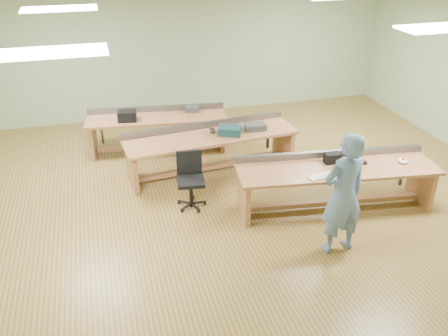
{
  "coord_description": "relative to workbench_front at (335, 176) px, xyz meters",
  "views": [
    {
      "loc": [
        -2.07,
        -6.98,
        4.24
      ],
      "look_at": [
        -0.29,
        -0.6,
        0.78
      ],
      "focal_mm": 38.0,
      "sensor_mm": 36.0,
      "label": 1
    }
  ],
  "objects": [
    {
      "name": "wall_front",
      "position": [
        -1.48,
        -3.03,
        0.94
      ],
      "size": [
        10.0,
        0.04,
        3.0
      ],
      "primitive_type": "cube",
      "color": "#98A980",
      "rests_on": "floor"
    },
    {
      "name": "ceiling",
      "position": [
        -1.48,
        0.97,
        2.44
      ],
      "size": [
        10.0,
        10.0,
        0.0
      ],
      "primitive_type": "plane",
      "color": "silver",
      "rests_on": "wall_back"
    },
    {
      "name": "trackball_mouse",
      "position": [
        1.09,
        -0.18,
        0.22
      ],
      "size": [
        0.19,
        0.21,
        0.07
      ],
      "primitive_type": "ellipsoid",
      "rotation": [
        0.0,
        0.0,
        -0.31
      ],
      "color": "white",
      "rests_on": "workbench_front"
    },
    {
      "name": "task_chair",
      "position": [
        -2.26,
        0.67,
        -0.22
      ],
      "size": [
        0.56,
        0.56,
        0.93
      ],
      "rotation": [
        0.0,
        0.0,
        -0.12
      ],
      "color": "black",
      "rests_on": "floor"
    },
    {
      "name": "workbench_mid",
      "position": [
        -1.63,
        1.78,
        -0.0
      ],
      "size": [
        3.29,
        1.17,
        0.86
      ],
      "rotation": [
        0.0,
        0.0,
        0.1
      ],
      "color": "#B6774D",
      "rests_on": "floor"
    },
    {
      "name": "drinks_can",
      "position": [
        -1.83,
        1.67,
        0.25
      ],
      "size": [
        0.08,
        0.08,
        0.13
      ],
      "primitive_type": "cylinder",
      "rotation": [
        0.0,
        0.0,
        -0.08
      ],
      "color": "silver",
      "rests_on": "workbench_mid"
    },
    {
      "name": "parts_bin_teal",
      "position": [
        -1.29,
        1.7,
        0.26
      ],
      "size": [
        0.51,
        0.45,
        0.15
      ],
      "primitive_type": "cube",
      "rotation": [
        0.0,
        0.0,
        -0.41
      ],
      "color": "#12363D",
      "rests_on": "workbench_mid"
    },
    {
      "name": "workbench_front",
      "position": [
        0.0,
        0.0,
        0.0
      ],
      "size": [
        3.3,
        1.26,
        0.86
      ],
      "rotation": [
        0.0,
        0.0,
        -0.13
      ],
      "color": "#B6774D",
      "rests_on": "floor"
    },
    {
      "name": "fluor_panels",
      "position": [
        -1.48,
        0.97,
        2.41
      ],
      "size": [
        6.2,
        3.5,
        0.03
      ],
      "color": "white",
      "rests_on": "ceiling"
    },
    {
      "name": "person",
      "position": [
        -0.48,
        -1.08,
        0.35
      ],
      "size": [
        0.72,
        0.52,
        1.83
      ],
      "primitive_type": "imported",
      "rotation": [
        0.0,
        0.0,
        3.27
      ],
      "color": "#697FAC",
      "rests_on": "floor"
    },
    {
      "name": "parts_bin_grey",
      "position": [
        -0.77,
        1.79,
        0.24
      ],
      "size": [
        0.42,
        0.29,
        0.11
      ],
      "primitive_type": "cube",
      "rotation": [
        0.0,
        0.0,
        -0.09
      ],
      "color": "#363638",
      "rests_on": "workbench_mid"
    },
    {
      "name": "keyboard",
      "position": [
        -0.38,
        -0.26,
        0.2
      ],
      "size": [
        0.47,
        0.23,
        0.03
      ],
      "primitive_type": "cube",
      "rotation": [
        0.0,
        0.0,
        0.18
      ],
      "color": "beige",
      "rests_on": "workbench_front"
    },
    {
      "name": "workbench_back",
      "position": [
        -2.46,
        2.95,
        -0.01
      ],
      "size": [
        2.87,
        1.09,
        0.86
      ],
      "rotation": [
        0.0,
        0.0,
        -0.13
      ],
      "color": "#B6774D",
      "rests_on": "floor"
    },
    {
      "name": "laptop_base",
      "position": [
        0.37,
        0.07,
        0.2
      ],
      "size": [
        0.36,
        0.31,
        0.04
      ],
      "primitive_type": "cube",
      "rotation": [
        0.0,
        0.0,
        -0.16
      ],
      "color": "black",
      "rests_on": "workbench_front"
    },
    {
      "name": "wall_back",
      "position": [
        -1.48,
        4.97,
        0.94
      ],
      "size": [
        10.0,
        0.04,
        3.0
      ],
      "primitive_type": "cube",
      "color": "#98A980",
      "rests_on": "floor"
    },
    {
      "name": "laptop_screen",
      "position": [
        0.39,
        0.2,
        0.44
      ],
      "size": [
        0.32,
        0.07,
        0.25
      ],
      "primitive_type": "cube",
      "rotation": [
        0.0,
        0.0,
        -0.16
      ],
      "color": "black",
      "rests_on": "laptop_base"
    },
    {
      "name": "camera_bag",
      "position": [
        -0.02,
        0.13,
        0.27
      ],
      "size": [
        0.26,
        0.18,
        0.17
      ],
      "primitive_type": "cube",
      "rotation": [
        0.0,
        0.0,
        -0.07
      ],
      "color": "black",
      "rests_on": "workbench_front"
    },
    {
      "name": "floor",
      "position": [
        -1.48,
        0.97,
        -0.56
      ],
      "size": [
        10.0,
        10.0,
        0.0
      ],
      "primitive_type": "plane",
      "color": "olive",
      "rests_on": "ground"
    },
    {
      "name": "storage_box_back",
      "position": [
        -3.05,
        2.87,
        0.29
      ],
      "size": [
        0.39,
        0.3,
        0.2
      ],
      "primitive_type": "cube",
      "rotation": [
        0.0,
        0.0,
        -0.16
      ],
      "color": "black",
      "rests_on": "workbench_back"
    },
    {
      "name": "tray_back",
      "position": [
        -1.71,
        3.03,
        0.24
      ],
      "size": [
        0.32,
        0.28,
        0.11
      ],
      "primitive_type": "cube",
      "rotation": [
        0.0,
        0.0,
        -0.3
      ],
      "color": "#363638",
      "rests_on": "workbench_back"
    },
    {
      "name": "mug",
      "position": [
        -1.59,
        1.83,
        0.23
      ],
      "size": [
        0.13,
        0.13,
        0.09
      ],
      "primitive_type": "imported",
      "rotation": [
        0.0,
        0.0,
        0.14
      ],
      "color": "#363638",
      "rests_on": "workbench_mid"
    }
  ]
}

